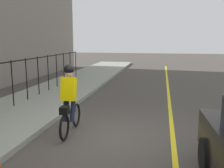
{
  "coord_description": "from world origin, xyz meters",
  "views": [
    {
      "loc": [
        -5.89,
        -1.27,
        2.46
      ],
      "look_at": [
        2.21,
        0.33,
        1.0
      ],
      "focal_mm": 40.8,
      "sensor_mm": 36.0,
      "label": 1
    }
  ],
  "objects": [
    {
      "name": "ground_plane",
      "position": [
        0.0,
        0.0,
        0.0
      ],
      "size": [
        80.0,
        80.0,
        0.0
      ],
      "primitive_type": "plane",
      "color": "#443F39"
    },
    {
      "name": "lane_line_centre",
      "position": [
        0.0,
        -1.6,
        0.0
      ],
      "size": [
        36.0,
        0.12,
        0.01
      ],
      "primitive_type": "cube",
      "color": "yellow",
      "rests_on": "ground"
    },
    {
      "name": "cyclist_lead",
      "position": [
        0.15,
        1.05,
        0.91
      ],
      "size": [
        1.71,
        0.38,
        1.83
      ],
      "rotation": [
        0.0,
        0.0,
        0.05
      ],
      "color": "black",
      "rests_on": "ground"
    }
  ]
}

